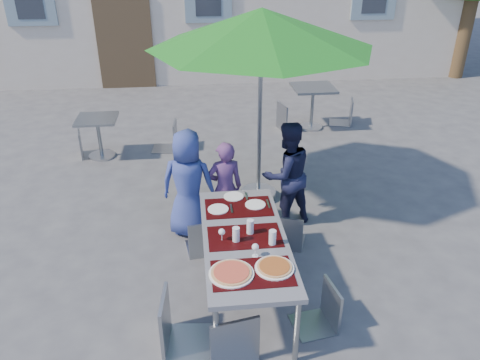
{
  "coord_description": "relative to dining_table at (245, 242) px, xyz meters",
  "views": [
    {
      "loc": [
        -0.55,
        -4.08,
        3.31
      ],
      "look_at": [
        -0.03,
        0.52,
        0.9
      ],
      "focal_mm": 35.0,
      "sensor_mm": 36.0,
      "label": 1
    }
  ],
  "objects": [
    {
      "name": "ground",
      "position": [
        0.09,
        0.38,
        -0.7
      ],
      "size": [
        90.0,
        90.0,
        0.0
      ],
      "primitive_type": "plane",
      "color": "#404043",
      "rests_on": "ground"
    },
    {
      "name": "dining_table",
      "position": [
        0.0,
        0.0,
        0.0
      ],
      "size": [
        0.8,
        1.85,
        0.76
      ],
      "color": "#4C4C51",
      "rests_on": "ground"
    },
    {
      "name": "pizza_near_left",
      "position": [
        -0.18,
        -0.55,
        0.07
      ],
      "size": [
        0.39,
        0.39,
        0.03
      ],
      "color": "white",
      "rests_on": "dining_table"
    },
    {
      "name": "pizza_near_right",
      "position": [
        0.2,
        -0.51,
        0.07
      ],
      "size": [
        0.34,
        0.34,
        0.03
      ],
      "color": "white",
      "rests_on": "dining_table"
    },
    {
      "name": "glassware",
      "position": [
        0.04,
        -0.08,
        0.13
      ],
      "size": [
        0.53,
        0.43,
        0.15
      ],
      "color": "silver",
      "rests_on": "dining_table"
    },
    {
      "name": "place_settings",
      "position": [
        -0.02,
        0.63,
        0.06
      ],
      "size": [
        0.66,
        0.47,
        0.01
      ],
      "color": "white",
      "rests_on": "dining_table"
    },
    {
      "name": "child_0",
      "position": [
        -0.53,
        1.28,
        -0.02
      ],
      "size": [
        0.75,
        0.58,
        1.36
      ],
      "primitive_type": "imported",
      "rotation": [
        0.0,
        0.0,
        2.9
      ],
      "color": "navy",
      "rests_on": "ground"
    },
    {
      "name": "child_1",
      "position": [
        -0.09,
        1.27,
        -0.09
      ],
      "size": [
        0.47,
        0.34,
        1.2
      ],
      "primitive_type": "imported",
      "rotation": [
        0.0,
        0.0,
        3.27
      ],
      "color": "#583267",
      "rests_on": "ground"
    },
    {
      "name": "child_2",
      "position": [
        0.69,
        1.39,
        -0.01
      ],
      "size": [
        0.76,
        0.59,
        1.37
      ],
      "primitive_type": "imported",
      "rotation": [
        0.0,
        0.0,
        3.5
      ],
      "color": "#191B37",
      "rests_on": "ground"
    },
    {
      "name": "chair_0",
      "position": [
        -0.38,
        0.82,
        -0.19
      ],
      "size": [
        0.43,
        0.44,
        0.87
      ],
      "color": "gray",
      "rests_on": "ground"
    },
    {
      "name": "chair_1",
      "position": [
        0.16,
        0.89,
        -0.14
      ],
      "size": [
        0.43,
        0.44,
        0.96
      ],
      "color": "gray",
      "rests_on": "ground"
    },
    {
      "name": "chair_2",
      "position": [
        0.62,
        0.84,
        -0.21
      ],
      "size": [
        0.48,
        0.48,
        0.84
      ],
      "color": "gray",
      "rests_on": "ground"
    },
    {
      "name": "chair_3",
      "position": [
        -0.67,
        -0.54,
        -0.1
      ],
      "size": [
        0.49,
        0.49,
        1.01
      ],
      "color": "#90959B",
      "rests_on": "ground"
    },
    {
      "name": "chair_4",
      "position": [
        0.69,
        -0.45,
        -0.21
      ],
      "size": [
        0.43,
        0.43,
        0.84
      ],
      "color": "#8E9499",
      "rests_on": "ground"
    },
    {
      "name": "chair_5",
      "position": [
        -0.16,
        -0.96,
        -0.12
      ],
      "size": [
        0.51,
        0.51,
        0.98
      ],
      "color": "gray",
      "rests_on": "ground"
    },
    {
      "name": "patio_umbrella",
      "position": [
        0.44,
        2.05,
        1.62
      ],
      "size": [
        2.82,
        2.82,
        2.57
      ],
      "color": "#B8BBC1",
      "rests_on": "ground"
    },
    {
      "name": "cafe_table_0",
      "position": [
        -1.98,
        3.72,
        -0.24
      ],
      "size": [
        0.65,
        0.65,
        0.69
      ],
      "color": "#B8BBC1",
      "rests_on": "ground"
    },
    {
      "name": "bg_chair_l_0",
      "position": [
        -2.22,
        3.79,
        -0.21
      ],
      "size": [
        0.45,
        0.44,
        0.85
      ],
      "color": "gray",
      "rests_on": "ground"
    },
    {
      "name": "bg_chair_r_0",
      "position": [
        -0.84,
        3.92,
        -0.14
      ],
      "size": [
        0.46,
        0.45,
        0.94
      ],
      "color": "gray",
      "rests_on": "ground"
    },
    {
      "name": "cafe_table_1",
      "position": [
        1.86,
        4.64,
        -0.11
      ],
      "size": [
        0.77,
        0.77,
        0.82
      ],
      "color": "#B8BBC1",
      "rests_on": "ground"
    },
    {
      "name": "bg_chair_l_1",
      "position": [
        1.37,
        4.6,
        -0.11
      ],
      "size": [
        0.54,
        0.53,
        0.99
      ],
      "color": "gray",
      "rests_on": "ground"
    },
    {
      "name": "bg_chair_r_1",
      "position": [
        2.6,
        4.8,
        -0.15
      ],
      "size": [
        0.52,
        0.51,
        0.93
      ],
      "color": "gray",
      "rests_on": "ground"
    }
  ]
}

